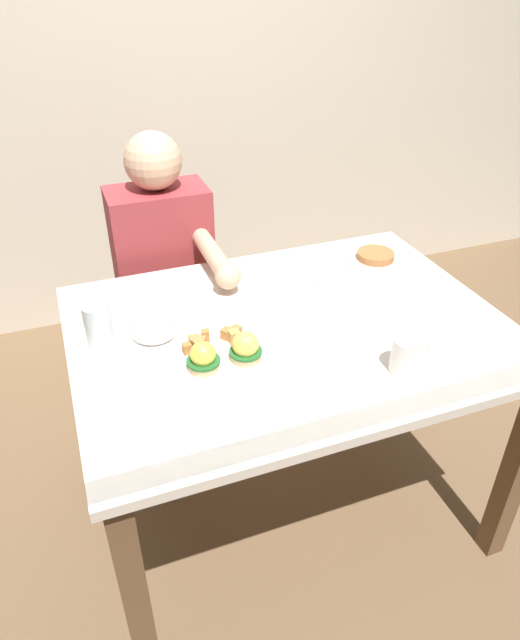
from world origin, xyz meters
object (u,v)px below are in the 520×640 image
dining_table (289,356)px  fork (310,279)px  coffee_mug (408,354)px  water_glass_near (99,328)px  eggs_benedict_plate (224,356)px  diner_person (167,272)px  side_plate (375,258)px  fruit_bowl (153,326)px

dining_table → fork: bearing=53.5°
fork → dining_table: bearing=-126.5°
coffee_mug → water_glass_near: water_glass_near is taller
eggs_benedict_plate → fork: (0.39, 0.32, -0.02)m
fork → diner_person: 0.55m
coffee_mug → fork: bearing=93.1°
fork → side_plate: bearing=8.0°
fork → water_glass_near: 0.68m
dining_table → coffee_mug: 0.38m
diner_person → dining_table: bearing=-69.5°
dining_table → side_plate: 0.50m
water_glass_near → dining_table: bearing=-10.2°
coffee_mug → dining_table: bearing=123.7°
fruit_bowl → dining_table: bearing=-13.4°
coffee_mug → side_plate: (0.23, 0.54, -0.04)m
fruit_bowl → diner_person: (0.14, 0.51, -0.12)m
fruit_bowl → side_plate: (0.78, 0.17, -0.02)m
eggs_benedict_plate → diner_person: 0.71m
dining_table → water_glass_near: size_ratio=9.64×
dining_table → coffee_mug: bearing=-56.3°
fruit_bowl → fork: (0.53, 0.13, -0.03)m
eggs_benedict_plate → side_plate: 0.74m
water_glass_near → diner_person: diner_person is taller
fruit_bowl → diner_person: 0.55m
side_plate → coffee_mug: bearing=-112.8°
side_plate → fork: bearing=-172.0°
coffee_mug → water_glass_near: (-0.70, 0.38, 0.00)m
dining_table → fruit_bowl: size_ratio=10.00×
dining_table → coffee_mug: (0.19, -0.29, 0.16)m
water_glass_near → side_plate: water_glass_near is taller
eggs_benedict_plate → side_plate: bearing=29.1°
eggs_benedict_plate → water_glass_near: (-0.28, 0.19, 0.03)m
side_plate → diner_person: size_ratio=0.18×
fruit_bowl → water_glass_near: 0.14m
eggs_benedict_plate → water_glass_near: 0.34m
fruit_bowl → fork: bearing=14.1°
side_plate → eggs_benedict_plate: bearing=-150.9°
eggs_benedict_plate → fruit_bowl: eggs_benedict_plate is taller
diner_person → coffee_mug: bearing=-64.9°
coffee_mug → fruit_bowl: bearing=146.2°
water_glass_near → coffee_mug: bearing=-28.4°
fork → eggs_benedict_plate: bearing=-140.3°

